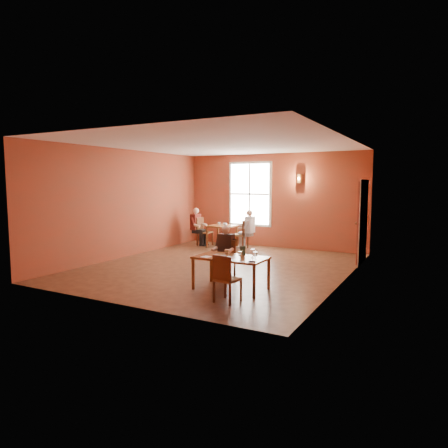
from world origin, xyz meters
The scene contains 29 objects.
ground centered at (0.00, 0.00, 0.00)m, with size 6.00×7.00×0.01m, color brown.
wall_back centered at (0.00, 3.50, 1.50)m, with size 6.00×0.04×3.00m, color brown.
wall_front centered at (0.00, -3.50, 1.50)m, with size 6.00×0.04×3.00m, color brown.
wall_left centered at (-3.00, 0.00, 1.50)m, with size 0.04×7.00×3.00m, color brown.
wall_right centered at (3.00, 0.00, 1.50)m, with size 0.04×7.00×3.00m, color brown.
ceiling centered at (0.00, 0.00, 3.00)m, with size 6.00×7.00×0.04m, color white.
window centered at (-0.80, 3.45, 1.70)m, with size 1.36×0.10×1.96m, color white.
door centered at (2.94, 2.30, 1.05)m, with size 0.12×1.04×2.10m, color maroon.
wall_sconce centered at (0.90, 3.40, 2.20)m, with size 0.16×0.16×0.28m, color brown.
main_table centered at (1.20, -1.73, 0.32)m, with size 1.38×0.78×0.65m, color brown, non-canonical shape.
chair_diner_main centered at (0.70, -1.08, 0.42)m, with size 0.37×0.37×0.84m, color #422914, non-canonical shape.
diner_main centered at (0.70, -1.11, 0.56)m, with size 0.45×0.45×1.11m, color #392A20, non-canonical shape.
chair_empty centered at (1.53, -2.49, 0.42)m, with size 0.37×0.37×0.85m, color #5D3318, non-canonical shape.
plate_food centered at (0.96, -1.73, 0.66)m, with size 0.25×0.25×0.03m, color white.
sandwich centered at (1.05, -1.62, 0.70)m, with size 0.08×0.08×0.10m, color tan.
goblet_a centered at (1.62, -1.63, 0.74)m, with size 0.07×0.07×0.18m, color white, non-canonical shape.
goblet_b centered at (1.77, -1.85, 0.74)m, with size 0.07×0.07×0.18m, color white, non-canonical shape.
goblet_c centered at (1.50, -1.93, 0.73)m, with size 0.07×0.07×0.17m, color white, non-canonical shape.
menu_stand centered at (1.32, -1.45, 0.74)m, with size 0.11×0.05×0.18m, color #2A4333.
knife centered at (1.12, -1.99, 0.65)m, with size 0.17×0.01×0.00m, color silver.
napkin centered at (0.78, -1.97, 0.65)m, with size 0.17×0.17×0.01m, color white.
sunglasses centered at (1.76, -1.99, 0.66)m, with size 0.12×0.04×0.02m, color black.
second_table centered at (-1.44, 2.71, 0.35)m, with size 0.79×0.79×0.70m, color brown, non-canonical shape.
chair_diner_white centered at (-0.79, 2.71, 0.45)m, with size 0.40×0.40×0.90m, color #4A3019, non-canonical shape.
diner_white centered at (-0.76, 2.71, 0.59)m, with size 0.47×0.47×1.18m, color silver, non-canonical shape.
chair_diner_maroon centered at (-2.09, 2.71, 0.46)m, with size 0.41×0.41×0.92m, color #492716, non-canonical shape.
diner_maroon centered at (-2.12, 2.71, 0.60)m, with size 0.48×0.48×1.20m, color #521921, non-canonical shape.
cup_a centered at (-1.28, 2.62, 0.75)m, with size 0.13×0.13×0.10m, color white.
cup_b centered at (-1.61, 2.84, 0.74)m, with size 0.09×0.09×0.09m, color silver.
Camera 1 is at (4.72, -8.51, 2.09)m, focal length 32.00 mm.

